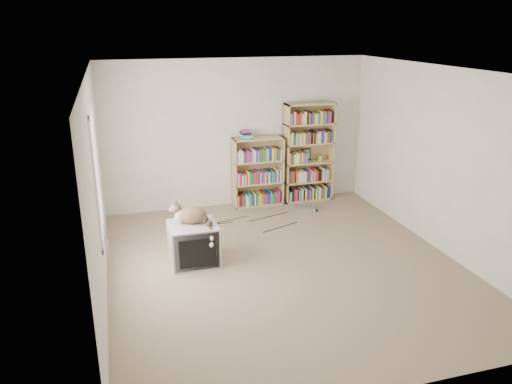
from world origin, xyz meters
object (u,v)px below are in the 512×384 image
object	(u,v)px
crt_tv	(193,243)
bookcase_tall	(308,155)
dvd_player	(305,208)
bookcase_short	(258,174)
cat	(194,218)

from	to	relation	value
crt_tv	bookcase_tall	bearing A→B (deg)	38.67
dvd_player	crt_tv	bearing A→B (deg)	-133.12
bookcase_short	dvd_player	size ratio (longest dim) A/B	3.53
crt_tv	bookcase_short	world-z (taller)	bookcase_short
crt_tv	bookcase_short	size ratio (longest dim) A/B	0.53
bookcase_tall	bookcase_short	world-z (taller)	bookcase_tall
bookcase_tall	dvd_player	distance (m)	0.99
crt_tv	cat	size ratio (longest dim) A/B	1.10
bookcase_short	dvd_player	xyz separation A→B (m)	(0.68, -0.54, -0.51)
cat	bookcase_tall	xyz separation A→B (m)	(2.35, 1.92, 0.20)
bookcase_short	crt_tv	bearing A→B (deg)	-126.89
crt_tv	dvd_player	world-z (taller)	crt_tv
bookcase_short	dvd_player	world-z (taller)	bookcase_short
bookcase_tall	dvd_player	xyz separation A→B (m)	(-0.25, -0.54, -0.79)
cat	bookcase_tall	size ratio (longest dim) A/B	0.33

